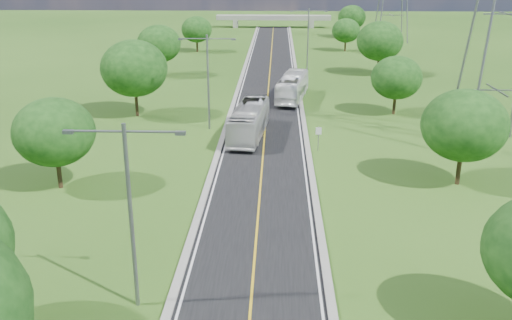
# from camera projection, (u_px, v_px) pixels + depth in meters

# --- Properties ---
(ground) EXTENTS (260.00, 260.00, 0.00)m
(ground) POSITION_uv_depth(u_px,v_px,m) (268.00, 97.00, 75.25)
(ground) COLOR #274A15
(ground) RESTS_ON ground
(road) EXTENTS (8.00, 150.00, 0.06)m
(road) POSITION_uv_depth(u_px,v_px,m) (269.00, 87.00, 80.89)
(road) COLOR black
(road) RESTS_ON ground
(curb_left) EXTENTS (0.50, 150.00, 0.22)m
(curb_left) POSITION_uv_depth(u_px,v_px,m) (239.00, 87.00, 81.01)
(curb_left) COLOR gray
(curb_left) RESTS_ON ground
(curb_right) EXTENTS (0.50, 150.00, 0.22)m
(curb_right) POSITION_uv_depth(u_px,v_px,m) (298.00, 87.00, 80.71)
(curb_right) COLOR gray
(curb_right) RESTS_ON ground
(speed_limit_sign) EXTENTS (0.55, 0.09, 2.40)m
(speed_limit_sign) POSITION_uv_depth(u_px,v_px,m) (318.00, 135.00, 53.79)
(speed_limit_sign) COLOR slate
(speed_limit_sign) RESTS_ON ground
(overpass) EXTENTS (30.00, 3.00, 3.20)m
(overpass) POSITION_uv_depth(u_px,v_px,m) (273.00, 18.00, 149.77)
(overpass) COLOR gray
(overpass) RESTS_ON ground
(streetlight_near_left) EXTENTS (5.90, 0.25, 10.00)m
(streetlight_near_left) POSITION_uv_depth(u_px,v_px,m) (130.00, 202.00, 28.27)
(streetlight_near_left) COLOR slate
(streetlight_near_left) RESTS_ON ground
(streetlight_mid_left) EXTENTS (5.90, 0.25, 10.00)m
(streetlight_mid_left) POSITION_uv_depth(u_px,v_px,m) (208.00, 74.00, 59.35)
(streetlight_mid_left) COLOR slate
(streetlight_mid_left) RESTS_ON ground
(streetlight_far_right) EXTENTS (5.90, 0.25, 10.00)m
(streetlight_far_right) POSITION_uv_depth(u_px,v_px,m) (308.00, 35.00, 89.99)
(streetlight_far_right) COLOR slate
(streetlight_far_right) RESTS_ON ground
(tree_lb) EXTENTS (6.30, 6.30, 7.33)m
(tree_lb) POSITION_uv_depth(u_px,v_px,m) (54.00, 132.00, 44.13)
(tree_lb) COLOR black
(tree_lb) RESTS_ON ground
(tree_lc) EXTENTS (7.56, 7.56, 8.79)m
(tree_lc) POSITION_uv_depth(u_px,v_px,m) (134.00, 68.00, 64.50)
(tree_lc) COLOR black
(tree_lc) RESTS_ON ground
(tree_ld) EXTENTS (6.72, 6.72, 7.82)m
(tree_ld) POSITION_uv_depth(u_px,v_px,m) (159.00, 44.00, 87.38)
(tree_ld) COLOR black
(tree_ld) RESTS_ON ground
(tree_le) EXTENTS (5.88, 5.88, 6.84)m
(tree_le) POSITION_uv_depth(u_px,v_px,m) (197.00, 29.00, 110.10)
(tree_le) COLOR black
(tree_le) RESTS_ON ground
(tree_rb) EXTENTS (6.72, 6.72, 7.82)m
(tree_rb) POSITION_uv_depth(u_px,v_px,m) (464.00, 125.00, 44.76)
(tree_rb) COLOR black
(tree_rb) RESTS_ON ground
(tree_rc) EXTENTS (5.88, 5.88, 6.84)m
(tree_rc) POSITION_uv_depth(u_px,v_px,m) (397.00, 78.00, 65.72)
(tree_rc) COLOR black
(tree_rc) RESTS_ON ground
(tree_rd) EXTENTS (7.14, 7.14, 8.30)m
(tree_rd) POSITION_uv_depth(u_px,v_px,m) (380.00, 41.00, 87.94)
(tree_rd) COLOR black
(tree_rd) RESTS_ON ground
(tree_re) EXTENTS (5.46, 5.46, 6.35)m
(tree_re) POSITION_uv_depth(u_px,v_px,m) (346.00, 30.00, 111.04)
(tree_re) COLOR black
(tree_re) RESTS_ON ground
(tree_rf) EXTENTS (6.30, 6.30, 7.33)m
(tree_rf) POSITION_uv_depth(u_px,v_px,m) (352.00, 17.00, 129.54)
(tree_rf) COLOR black
(tree_rf) RESTS_ON ground
(bus_outbound) EXTENTS (4.62, 11.96, 3.25)m
(bus_outbound) POSITION_uv_depth(u_px,v_px,m) (292.00, 87.00, 73.44)
(bus_outbound) COLOR white
(bus_outbound) RESTS_ON road
(bus_inbound) EXTENTS (3.94, 11.98, 3.27)m
(bus_inbound) POSITION_uv_depth(u_px,v_px,m) (249.00, 121.00, 58.05)
(bus_inbound) COLOR beige
(bus_inbound) RESTS_ON road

